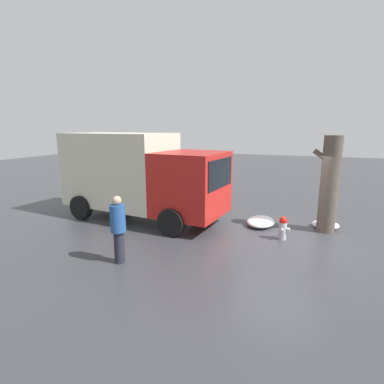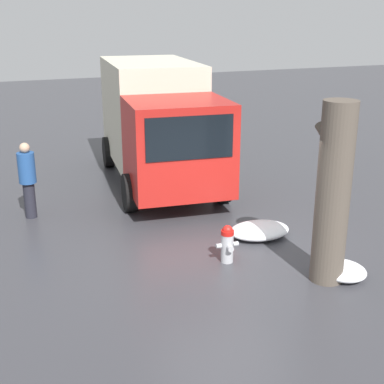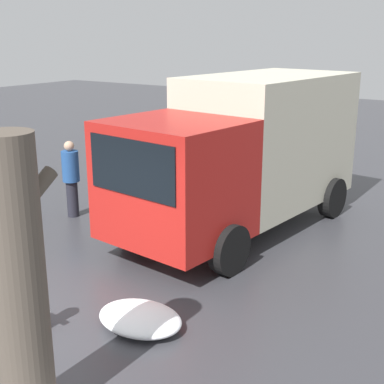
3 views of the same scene
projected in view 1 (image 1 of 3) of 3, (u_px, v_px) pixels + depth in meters
ground_plane at (282, 239)px, 9.23m from camera, size 60.00×60.00×0.00m
fire_hydrant at (283, 228)px, 9.15m from camera, size 0.34×0.44×0.73m
tree_trunk at (329, 184)px, 9.65m from camera, size 0.88×0.58×3.14m
delivery_truck at (139, 174)px, 11.09m from camera, size 6.33×3.07×3.18m
pedestrian at (118, 227)px, 7.46m from camera, size 0.38×0.38×1.74m
snow_pile_by_hydrant at (261, 222)px, 10.54m from camera, size 0.96×1.29×0.27m
snow_pile_curbside at (325, 225)px, 10.26m from camera, size 0.87×0.82×0.23m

